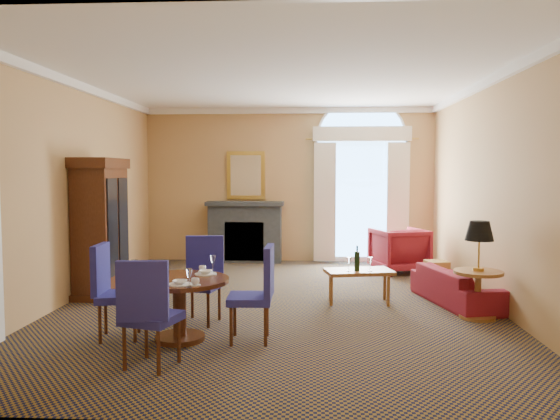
# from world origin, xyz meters

# --- Properties ---
(ground) EXTENTS (7.50, 7.50, 0.00)m
(ground) POSITION_xyz_m (0.00, 0.00, 0.00)
(ground) COLOR black
(ground) RESTS_ON ground
(room_envelope) EXTENTS (6.04, 7.52, 3.45)m
(room_envelope) POSITION_xyz_m (-0.03, 0.67, 2.51)
(room_envelope) COLOR tan
(room_envelope) RESTS_ON ground
(armoire) EXTENTS (0.60, 1.06, 2.08)m
(armoire) POSITION_xyz_m (-2.72, 0.38, 1.00)
(armoire) COLOR #3A1B0D
(armoire) RESTS_ON ground
(dining_table) EXTENTS (1.11, 1.11, 0.90)m
(dining_table) POSITION_xyz_m (-0.99, -1.78, 0.52)
(dining_table) COLOR #3A1B0D
(dining_table) RESTS_ON ground
(dining_chair_north) EXTENTS (0.56, 0.56, 1.06)m
(dining_chair_north) POSITION_xyz_m (-0.89, -0.97, 0.61)
(dining_chair_north) COLOR navy
(dining_chair_north) RESTS_ON ground
(dining_chair_south) EXTENTS (0.58, 0.58, 1.06)m
(dining_chair_south) POSITION_xyz_m (-1.06, -2.71, 0.61)
(dining_chair_south) COLOR navy
(dining_chair_south) RESTS_ON ground
(dining_chair_east) EXTENTS (0.50, 0.49, 1.06)m
(dining_chair_east) POSITION_xyz_m (-0.10, -1.76, 0.61)
(dining_chair_east) COLOR navy
(dining_chair_east) RESTS_ON ground
(dining_chair_west) EXTENTS (0.56, 0.56, 1.06)m
(dining_chair_west) POSITION_xyz_m (-1.78, -1.73, 0.61)
(dining_chair_west) COLOR navy
(dining_chair_west) RESTS_ON ground
(sofa) EXTENTS (1.05, 1.83, 0.50)m
(sofa) POSITION_xyz_m (2.55, 0.11, 0.25)
(sofa) COLOR maroon
(sofa) RESTS_ON ground
(armchair) EXTENTS (1.13, 1.15, 0.83)m
(armchair) POSITION_xyz_m (2.11, 2.53, 0.42)
(armchair) COLOR maroon
(armchair) RESTS_ON ground
(coffee_table) EXTENTS (1.03, 0.70, 0.84)m
(coffee_table) POSITION_xyz_m (1.15, 0.09, 0.44)
(coffee_table) COLOR #99602E
(coffee_table) RESTS_ON ground
(side_table) EXTENTS (0.62, 0.62, 1.23)m
(side_table) POSITION_xyz_m (2.60, -0.67, 0.78)
(side_table) COLOR #99602E
(side_table) RESTS_ON ground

